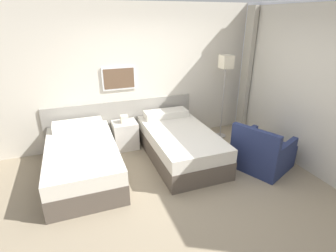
{
  "coord_description": "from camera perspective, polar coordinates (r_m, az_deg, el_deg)",
  "views": [
    {
      "loc": [
        -1.39,
        -3.07,
        2.44
      ],
      "look_at": [
        0.05,
        0.82,
        0.7
      ],
      "focal_mm": 28.0,
      "sensor_mm": 36.0,
      "label": 1
    }
  ],
  "objects": [
    {
      "name": "wall_headboard",
      "position": [
        5.32,
        -5.18,
        10.24
      ],
      "size": [
        10.0,
        0.1,
        2.7
      ],
      "color": "beige",
      "rests_on": "ground_plane"
    },
    {
      "name": "floor_lamp",
      "position": [
        5.47,
        12.43,
        11.85
      ],
      "size": [
        0.24,
        0.24,
        1.74
      ],
      "color": "#9E9993",
      "rests_on": "ground_plane"
    },
    {
      "name": "bed_near_window",
      "position": [
        4.83,
        2.55,
        -3.81
      ],
      "size": [
        1.09,
        1.99,
        0.68
      ],
      "color": "brown",
      "rests_on": "ground_plane"
    },
    {
      "name": "wall_window",
      "position": [
        4.75,
        30.23,
        6.25
      ],
      "size": [
        0.21,
        4.42,
        2.7
      ],
      "color": "white",
      "rests_on": "ground_plane"
    },
    {
      "name": "nightstand",
      "position": [
        5.25,
        -9.27,
        -1.86
      ],
      "size": [
        0.46,
        0.41,
        0.68
      ],
      "color": "beige",
      "rests_on": "ground_plane"
    },
    {
      "name": "bed_near_door",
      "position": [
        4.52,
        -18.06,
        -7.01
      ],
      "size": [
        1.09,
        1.99,
        0.68
      ],
      "color": "brown",
      "rests_on": "ground_plane"
    },
    {
      "name": "ground_plane",
      "position": [
        4.16,
        3.38,
        -13.18
      ],
      "size": [
        16.0,
        16.0,
        0.0
      ],
      "primitive_type": "plane",
      "color": "gray"
    },
    {
      "name": "armchair",
      "position": [
        4.81,
        19.77,
        -5.7
      ],
      "size": [
        1.09,
        1.08,
        0.82
      ],
      "rotation": [
        0.0,
        0.0,
        1.99
      ],
      "color": "navy",
      "rests_on": "ground_plane"
    }
  ]
}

